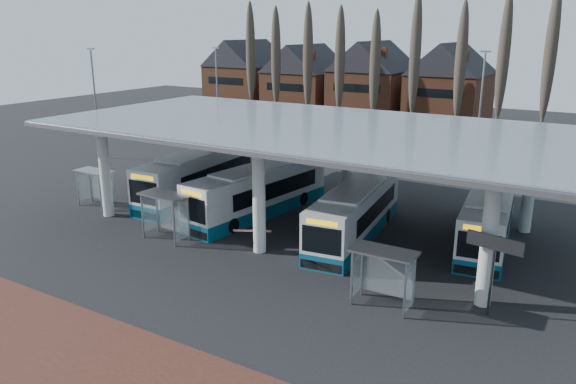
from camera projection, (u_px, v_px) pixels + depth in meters
The scene contains 16 objects.
ground at pixel (233, 267), 29.04m from camera, with size 140.00×140.00×0.00m, color black.
station_canopy at pixel (309, 135), 34.01m from camera, with size 32.00×16.00×6.34m.
poplar_row at pixel (436, 62), 53.67m from camera, with size 45.10×1.10×14.50m.
townhouse_row at pixel (339, 77), 71.32m from camera, with size 36.80×10.30×12.25m.
lamp_post_a at pixel (217, 98), 54.55m from camera, with size 0.80×0.16×10.17m.
lamp_post_b at pixel (480, 111), 45.91m from camera, with size 0.80×0.16×10.17m.
lamp_post_d at pixel (95, 102), 51.95m from camera, with size 0.80×0.16×10.17m.
bus_0 at pixel (201, 175), 40.80m from camera, with size 3.35×12.30×3.38m.
bus_1 at pixel (259, 192), 36.98m from camera, with size 3.90×11.86×3.23m.
bus_2 at pixel (356, 213), 32.95m from camera, with size 3.77×11.42×3.12m.
bus_3 at pixel (489, 218), 32.20m from camera, with size 3.65×11.06×3.02m.
shelter_0 at pixel (96, 180), 38.61m from camera, with size 2.76×1.41×2.54m.
shelter_1 at pixel (167, 206), 32.48m from camera, with size 3.02×1.60×2.75m.
shelter_2 at pixel (385, 265), 24.55m from camera, with size 2.86×1.44×2.65m.
info_sign_0 at pixel (495, 249), 23.39m from camera, with size 2.41×0.58×3.61m.
barrier at pixel (253, 232), 31.68m from camera, with size 1.97×1.07×1.08m.
Camera 1 is at (16.31, -21.43, 11.89)m, focal length 35.00 mm.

